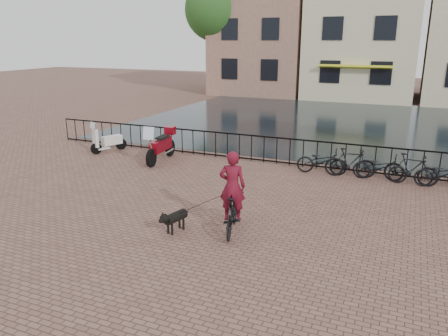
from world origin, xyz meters
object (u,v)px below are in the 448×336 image
at_px(cyclist, 232,197).
at_px(motorcycle, 161,142).
at_px(scooter, 108,136).
at_px(dog, 176,220).

height_order(cyclist, motorcycle, cyclist).
xyz_separation_m(cyclist, motorcycle, (-4.92, 4.88, -0.14)).
bearing_deg(scooter, cyclist, -10.60).
relative_size(cyclist, scooter, 1.59).
bearing_deg(motorcycle, scooter, 166.47).
relative_size(motorcycle, scooter, 1.46).
height_order(dog, motorcycle, motorcycle).
relative_size(dog, motorcycle, 0.43).
bearing_deg(motorcycle, dog, -61.16).
bearing_deg(dog, scooter, 152.18).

